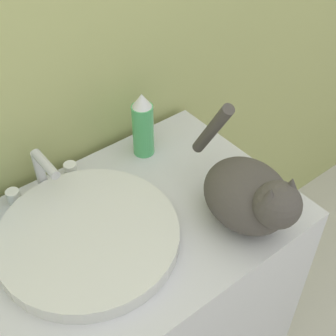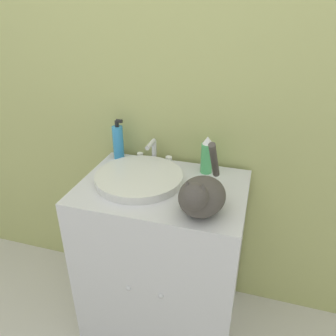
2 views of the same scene
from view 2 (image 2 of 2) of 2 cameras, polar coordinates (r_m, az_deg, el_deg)
wall_back at (r=1.56m, az=2.35°, el=15.98°), size 6.00×0.05×2.50m
vanity_cabinet at (r=1.69m, az=-0.89°, el=-15.36°), size 0.73×0.54×0.83m
sink_basin at (r=1.47m, az=-5.05°, el=-1.68°), size 0.39×0.39×0.04m
faucet at (r=1.62m, az=-2.57°, el=2.77°), size 0.18×0.11×0.12m
cat at (r=1.22m, az=5.80°, el=-4.74°), size 0.20×0.35×0.25m
soap_bottle at (r=1.67m, az=-8.67°, el=4.53°), size 0.06×0.05×0.21m
spray_bottle at (r=1.52m, az=6.78°, el=2.21°), size 0.05×0.05×0.18m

